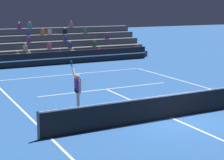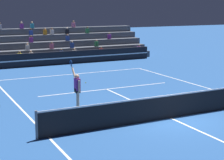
% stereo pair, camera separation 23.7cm
% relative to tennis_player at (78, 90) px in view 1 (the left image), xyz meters
% --- Properties ---
extents(ground_plane, '(120.00, 120.00, 0.00)m').
position_rel_tennis_player_xyz_m(ground_plane, '(3.15, -3.08, -0.98)').
color(ground_plane, '#285699').
extents(court_lines, '(11.10, 23.90, 0.01)m').
position_rel_tennis_player_xyz_m(court_lines, '(3.15, -3.08, -0.98)').
color(court_lines, white).
rests_on(court_lines, ground).
extents(tennis_net, '(12.00, 0.10, 1.10)m').
position_rel_tennis_player_xyz_m(tennis_net, '(3.15, -3.08, -0.44)').
color(tennis_net, slate).
rests_on(tennis_net, ground).
extents(sponsor_banner_wall, '(18.00, 0.26, 1.10)m').
position_rel_tennis_player_xyz_m(sponsor_banner_wall, '(3.15, 13.44, -0.43)').
color(sponsor_banner_wall, black).
rests_on(sponsor_banner_wall, ground).
extents(bleacher_stand, '(19.74, 4.75, 3.38)m').
position_rel_tennis_player_xyz_m(bleacher_stand, '(3.14, 17.24, 0.03)').
color(bleacher_stand, '#4C515B').
rests_on(bleacher_stand, ground).
extents(tennis_player, '(0.34, 1.31, 2.34)m').
position_rel_tennis_player_xyz_m(tennis_player, '(0.00, 0.00, 0.00)').
color(tennis_player, beige).
rests_on(tennis_player, ground).
extents(tennis_ball, '(0.07, 0.07, 0.07)m').
position_rel_tennis_player_xyz_m(tennis_ball, '(2.72, 5.50, -0.95)').
color(tennis_ball, '#C6DB33').
rests_on(tennis_ball, ground).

